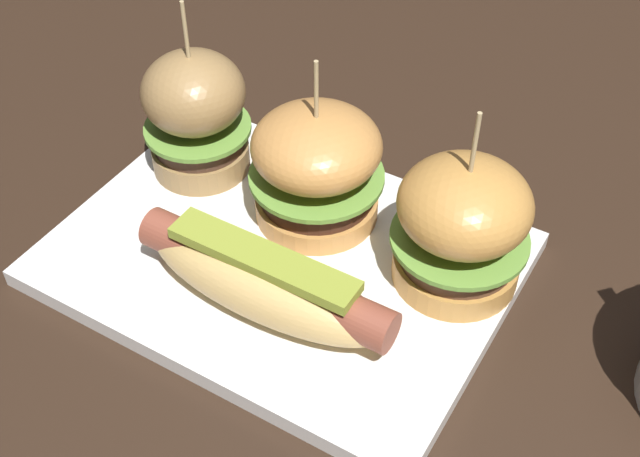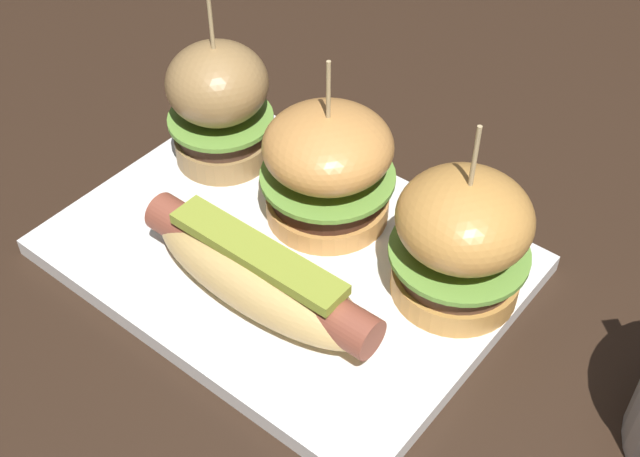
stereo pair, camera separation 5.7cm
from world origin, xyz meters
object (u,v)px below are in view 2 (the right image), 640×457
at_px(slider_center, 332,169).
at_px(hot_dog, 258,274).
at_px(platter_main, 286,255).
at_px(slider_left, 219,104).
at_px(slider_right, 461,239).

bearing_deg(slider_center, hot_dog, -82.01).
distance_m(platter_main, slider_left, 0.13).
distance_m(platter_main, hot_dog, 0.06).
xyz_separation_m(platter_main, slider_right, (0.12, 0.04, 0.06)).
height_order(platter_main, slider_right, slider_right).
bearing_deg(platter_main, slider_center, 85.23).
distance_m(platter_main, slider_center, 0.07).
bearing_deg(hot_dog, slider_center, 97.99).
bearing_deg(hot_dog, platter_main, 110.29).
bearing_deg(platter_main, slider_right, 20.22).
relative_size(slider_center, slider_right, 0.96).
height_order(slider_left, slider_center, slider_left).
bearing_deg(platter_main, hot_dog, -69.71).
bearing_deg(slider_left, platter_main, -24.68).
distance_m(hot_dog, slider_right, 0.14).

